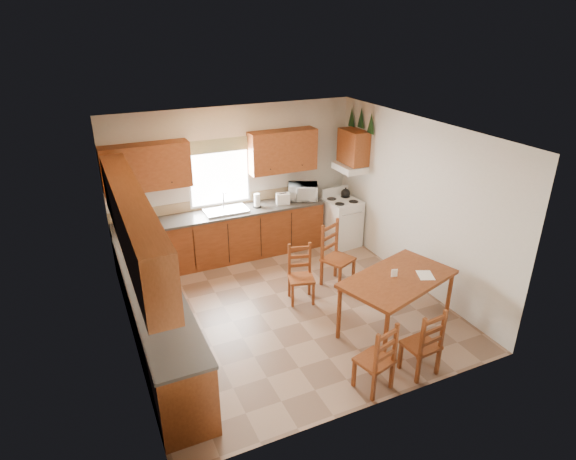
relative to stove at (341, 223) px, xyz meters
name	(u,v)px	position (x,y,z in m)	size (l,w,h in m)	color
floor	(287,307)	(-1.88, -1.61, -0.44)	(4.50, 4.50, 0.00)	#85654E
ceiling	(287,132)	(-1.88, -1.61, 2.26)	(4.50, 4.50, 0.00)	#9A6429
wall_left	(122,257)	(-4.13, -1.61, 0.91)	(4.50, 4.50, 0.00)	beige
wall_right	(415,203)	(0.37, -1.61, 0.91)	(4.50, 4.50, 0.00)	beige
wall_back	(235,181)	(-1.88, 0.64, 0.91)	(4.50, 4.50, 0.00)	beige
wall_front	(378,306)	(-1.88, -3.86, 0.91)	(4.50, 4.50, 0.00)	beige
lower_cab_back	(223,237)	(-2.25, 0.34, 0.00)	(3.75, 0.60, 0.88)	brown
lower_cab_left	(157,319)	(-3.83, -1.76, 0.00)	(0.60, 3.60, 0.88)	brown
counter_back	(222,213)	(-2.25, 0.34, 0.46)	(3.75, 0.63, 0.04)	#3C3733
counter_left	(153,289)	(-3.83, -1.76, 0.46)	(0.63, 3.60, 0.04)	#3C3733
backsplash	(217,202)	(-2.25, 0.63, 0.57)	(3.75, 0.01, 0.18)	#947D58
upper_cab_back_left	(146,167)	(-3.43, 0.48, 1.41)	(1.41, 0.33, 0.75)	brown
upper_cab_back_right	(283,151)	(-1.02, 0.48, 1.41)	(1.25, 0.33, 0.75)	brown
upper_cab_left	(132,222)	(-3.96, -1.76, 1.41)	(0.33, 3.60, 0.75)	brown
upper_cab_stove	(353,147)	(0.20, 0.04, 1.46)	(0.33, 0.62, 0.62)	brown
range_hood	(350,167)	(0.15, 0.04, 1.08)	(0.44, 0.62, 0.12)	silver
window_frame	(219,173)	(-2.18, 0.61, 1.11)	(1.13, 0.02, 1.18)	silver
window_pane	(219,173)	(-2.18, 0.61, 1.11)	(1.05, 0.01, 1.10)	white
window_valance	(218,146)	(-2.18, 0.58, 1.61)	(1.19, 0.01, 0.24)	#3D592C
sink_basin	(226,211)	(-2.18, 0.34, 0.50)	(0.75, 0.45, 0.04)	silver
pine_decal_a	(371,123)	(0.33, -0.28, 1.94)	(0.22, 0.22, 0.36)	black
pine_decal_b	(361,118)	(0.33, 0.04, 1.98)	(0.22, 0.22, 0.36)	black
pine_decal_c	(352,117)	(0.33, 0.36, 1.94)	(0.22, 0.22, 0.36)	black
stove	(341,223)	(0.00, 0.00, 0.00)	(0.60, 0.62, 0.89)	silver
coffeemaker	(134,217)	(-3.74, 0.31, 0.65)	(0.20, 0.24, 0.34)	silver
paper_towel	(257,200)	(-1.60, 0.32, 0.60)	(0.11, 0.11, 0.26)	white
toaster	(283,199)	(-1.10, 0.28, 0.57)	(0.24, 0.15, 0.20)	silver
microwave	(303,192)	(-0.67, 0.34, 0.63)	(0.50, 0.36, 0.30)	silver
dining_table	(395,304)	(-0.74, -2.74, -0.02)	(1.58, 0.90, 0.85)	brown
chair_near_left	(375,356)	(-1.67, -3.60, 0.01)	(0.38, 0.37, 0.91)	brown
chair_near_right	(421,341)	(-0.99, -3.60, 0.02)	(0.39, 0.37, 0.93)	brown
chair_far_left	(301,275)	(-1.60, -1.51, 0.01)	(0.38, 0.36, 0.91)	brown
chair_far_right	(338,255)	(-0.83, -1.31, 0.09)	(0.45, 0.43, 1.06)	brown
table_paper	(425,275)	(-0.37, -2.85, 0.40)	(0.20, 0.27, 0.00)	white
table_card	(394,273)	(-0.78, -2.70, 0.46)	(0.08, 0.02, 0.11)	white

